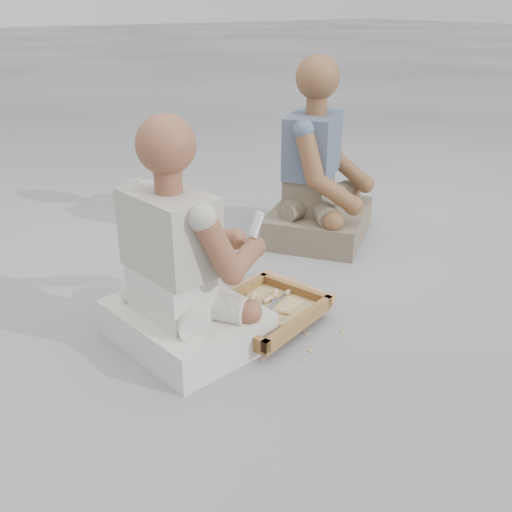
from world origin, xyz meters
TOP-DOWN VIEW (x-y plane):
  - ground at (0.00, 0.00)m, footprint 60.00×60.00m
  - carved_panel at (-0.02, 0.12)m, footprint 0.70×0.55m
  - tool_tray at (-0.05, 0.02)m, footprint 0.56×0.50m
  - chisel_0 at (-0.01, -0.01)m, footprint 0.15×0.18m
  - chisel_1 at (0.06, 0.09)m, footprint 0.16×0.18m
  - chisel_2 at (-0.08, -0.03)m, footprint 0.21×0.10m
  - chisel_3 at (0.00, 0.09)m, footprint 0.22×0.06m
  - chisel_4 at (-0.09, -0.07)m, footprint 0.06×0.22m
  - chisel_5 at (-0.13, 0.17)m, footprint 0.07×0.22m
  - chisel_6 at (0.12, 0.09)m, footprint 0.21×0.10m
  - chisel_7 at (-0.07, -0.12)m, footprint 0.13×0.19m
  - chisel_8 at (-0.05, 0.12)m, footprint 0.18×0.15m
  - wood_chip_0 at (0.16, 0.24)m, footprint 0.02×0.02m
  - wood_chip_1 at (0.19, -0.22)m, footprint 0.02×0.02m
  - wood_chip_2 at (-0.19, 0.01)m, footprint 0.02×0.02m
  - wood_chip_3 at (-0.12, 0.03)m, footprint 0.02×0.02m
  - wood_chip_4 at (-0.18, 0.08)m, footprint 0.02×0.02m
  - wood_chip_5 at (-0.20, -0.19)m, footprint 0.02×0.02m
  - wood_chip_6 at (0.05, 0.21)m, footprint 0.02×0.02m
  - wood_chip_7 at (0.06, -0.13)m, footprint 0.02×0.02m
  - wood_chip_8 at (0.02, 0.11)m, footprint 0.02×0.02m
  - wood_chip_9 at (-0.34, -0.18)m, footprint 0.02×0.02m
  - wood_chip_10 at (0.05, 0.22)m, footprint 0.02×0.02m
  - wood_chip_11 at (-0.02, 0.33)m, footprint 0.02×0.02m
  - wood_chip_12 at (-0.01, -0.24)m, footprint 0.02×0.02m
  - wood_chip_13 at (0.00, 0.18)m, footprint 0.02×0.02m
  - wood_chip_14 at (-0.07, -0.28)m, footprint 0.02×0.02m
  - craftsman at (-0.38, 0.11)m, footprint 0.65×0.65m
  - companion at (0.78, 0.68)m, footprint 0.83×0.80m
  - mobile_phone at (-0.03, 0.10)m, footprint 0.05×0.05m

SIDE VIEW (x-z plane):
  - ground at x=0.00m, z-range 0.00..0.00m
  - wood_chip_0 at x=0.16m, z-range 0.00..0.00m
  - wood_chip_1 at x=0.19m, z-range 0.00..0.00m
  - wood_chip_2 at x=-0.19m, z-range 0.00..0.00m
  - wood_chip_3 at x=-0.12m, z-range 0.00..0.00m
  - wood_chip_4 at x=-0.18m, z-range 0.00..0.00m
  - wood_chip_5 at x=-0.20m, z-range 0.00..0.00m
  - wood_chip_6 at x=0.05m, z-range 0.00..0.00m
  - wood_chip_7 at x=0.06m, z-range 0.00..0.00m
  - wood_chip_8 at x=0.02m, z-range 0.00..0.00m
  - wood_chip_9 at x=-0.34m, z-range 0.00..0.00m
  - wood_chip_10 at x=0.05m, z-range 0.00..0.00m
  - wood_chip_11 at x=-0.02m, z-range 0.00..0.00m
  - wood_chip_12 at x=-0.01m, z-range 0.00..0.00m
  - wood_chip_13 at x=0.00m, z-range 0.00..0.00m
  - wood_chip_14 at x=-0.07m, z-range 0.00..0.00m
  - carved_panel at x=-0.02m, z-range 0.00..0.04m
  - tool_tray at x=-0.05m, z-range 0.03..0.09m
  - chisel_4 at x=-0.09m, z-range 0.06..0.08m
  - chisel_2 at x=-0.08m, z-range 0.06..0.08m
  - chisel_6 at x=0.12m, z-range 0.06..0.08m
  - chisel_0 at x=-0.01m, z-range 0.06..0.08m
  - chisel_3 at x=0.00m, z-range 0.06..0.08m
  - chisel_1 at x=0.06m, z-range 0.06..0.08m
  - chisel_5 at x=-0.13m, z-range 0.06..0.09m
  - chisel_8 at x=-0.05m, z-range 0.07..0.09m
  - chisel_7 at x=-0.07m, z-range 0.07..0.09m
  - craftsman at x=-0.38m, z-range -0.15..0.77m
  - companion at x=0.78m, z-range -0.17..0.84m
  - mobile_phone at x=-0.03m, z-range 0.38..0.49m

